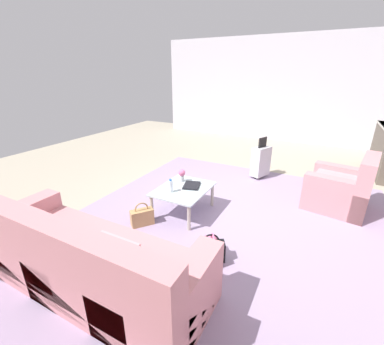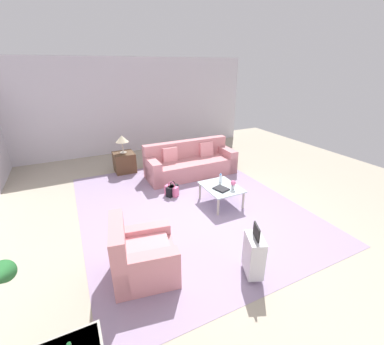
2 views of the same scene
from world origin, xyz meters
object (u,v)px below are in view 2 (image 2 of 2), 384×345
Objects in this scene: couch at (190,164)px; side_table at (124,162)px; flower_vase at (233,184)px; handbag_tan at (220,185)px; table_lamp at (122,139)px; handbag_black at (172,190)px; handbag_pink at (172,190)px; coffee_table at (221,189)px; coffee_table_book at (221,189)px; water_bottle at (220,178)px; suitcase_silver at (254,255)px; armchair at (140,258)px.

side_table is (1.00, 1.60, -0.03)m from couch.
handbag_tan is at bearing -13.64° from flower_vase.
handbag_black is at bearing -161.10° from table_lamp.
table_lamp is at bearing 18.32° from handbag_pink.
handbag_black is at bearing 44.98° from coffee_table.
flower_vase is at bearing -178.58° from couch.
coffee_table_book reaches higher than handbag_tan.
couch is 1.61m from water_bottle.
coffee_table_book is at bearing -18.25° from suitcase_silver.
table_lamp is at bearing 28.65° from flower_vase.
flower_vase is at bearing -151.35° from table_lamp.
water_bottle is 2.35m from suitcase_silver.
handbag_black is (-1.98, -0.68, -0.82)m from table_lamp.
water_bottle is 1.00× the size of flower_vase.
couch is 1.37m from handbag_pink.
handbag_black is 1.00× the size of handbag_pink.
flower_vase is at bearing -65.28° from armchair.
side_table is at bearing 9.46° from suitcase_silver.
side_table is at bearing 31.61° from water_bottle.
couch is 6.87× the size of handbag_black.
handbag_tan is (-0.23, -1.17, 0.00)m from handbag_black.
armchair is 4.19m from table_lamp.
couch is 4.87× the size of table_lamp.
suitcase_silver is at bearing 168.10° from couch.
side_table reaches higher than coffee_table_book.
coffee_table is 0.27m from water_bottle.
armchair reaches higher than handbag_tan.
flower_vase is 0.93m from handbag_tan.
handbag_tan is at bearing -100.62° from handbag_pink.
water_bottle is 0.57× the size of handbag_pink.
table_lamp is at bearing 57.90° from couch.
handbag_black is 1.00× the size of handbag_tan.
coffee_table reaches higher than handbag_pink.
water_bottle is at bearing -19.98° from suitcase_silver.
armchair is at bearing 170.70° from table_lamp.
couch is 12.00× the size of flower_vase.
water_bottle is 0.70× the size of coffee_table_book.
side_table is at bearing 39.93° from handbag_tan.
table_lamp is (2.92, 1.42, 0.53)m from coffee_table_book.
water_bottle is (1.49, -2.27, 0.20)m from armchair.
handbag_tan is at bearing -30.35° from coffee_table.
coffee_table is 0.32m from flower_vase.
table_lamp is (4.09, -0.67, 0.65)m from armchair.
coffee_table_book is (-1.92, 0.18, 0.12)m from couch.
side_table is 4.87m from suitcase_silver.
suitcase_silver is (-1.88, 0.62, -0.07)m from coffee_table_book.
table_lamp is 4.90m from suitcase_silver.
flower_vase reaches higher than coffee_table_book.
armchair is 3.45× the size of coffee_table_book.
table_lamp is (0.00, 0.00, 0.67)m from side_table.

